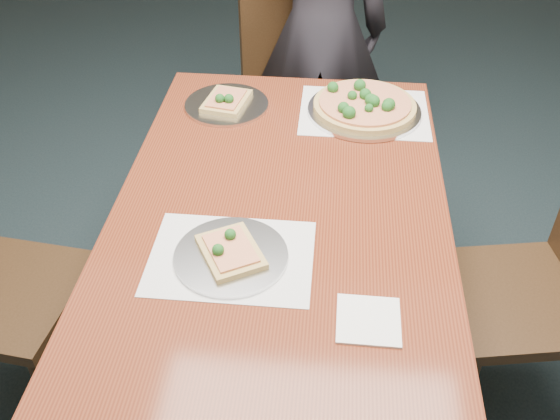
# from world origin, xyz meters

# --- Properties ---
(ground) EXTENTS (8.00, 8.00, 0.00)m
(ground) POSITION_xyz_m (0.00, 0.00, 0.00)
(ground) COLOR black
(ground) RESTS_ON ground
(dining_table) EXTENTS (0.90, 1.50, 0.75)m
(dining_table) POSITION_xyz_m (-0.10, 0.09, 0.66)
(dining_table) COLOR #531E10
(dining_table) RESTS_ON ground
(chair_far) EXTENTS (0.55, 0.55, 0.91)m
(chair_far) POSITION_xyz_m (-0.13, 1.22, 0.52)
(chair_far) COLOR black
(chair_far) RESTS_ON ground
(chair_right) EXTENTS (0.49, 0.49, 0.91)m
(chair_right) POSITION_xyz_m (0.68, 0.13, 0.52)
(chair_right) COLOR black
(chair_right) RESTS_ON ground
(diner) EXTENTS (0.57, 0.38, 1.53)m
(diner) POSITION_xyz_m (-0.04, 1.24, 0.77)
(diner) COLOR black
(diner) RESTS_ON ground
(placemat_main) EXTENTS (0.42, 0.32, 0.00)m
(placemat_main) POSITION_xyz_m (0.13, 0.62, 0.75)
(placemat_main) COLOR white
(placemat_main) RESTS_ON dining_table
(placemat_near) EXTENTS (0.40, 0.30, 0.00)m
(placemat_near) POSITION_xyz_m (-0.20, -0.10, 0.75)
(placemat_near) COLOR white
(placemat_near) RESTS_ON dining_table
(pizza_pan) EXTENTS (0.37, 0.37, 0.07)m
(pizza_pan) POSITION_xyz_m (0.13, 0.62, 0.77)
(pizza_pan) COLOR silver
(pizza_pan) RESTS_ON dining_table
(slice_plate_near) EXTENTS (0.28, 0.28, 0.06)m
(slice_plate_near) POSITION_xyz_m (-0.20, -0.10, 0.76)
(slice_plate_near) COLOR silver
(slice_plate_near) RESTS_ON dining_table
(slice_plate_far) EXTENTS (0.28, 0.28, 0.06)m
(slice_plate_far) POSITION_xyz_m (-0.33, 0.62, 0.76)
(slice_plate_far) COLOR silver
(slice_plate_far) RESTS_ON dining_table
(napkin) EXTENTS (0.14, 0.14, 0.01)m
(napkin) POSITION_xyz_m (0.13, -0.27, 0.75)
(napkin) COLOR white
(napkin) RESTS_ON dining_table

